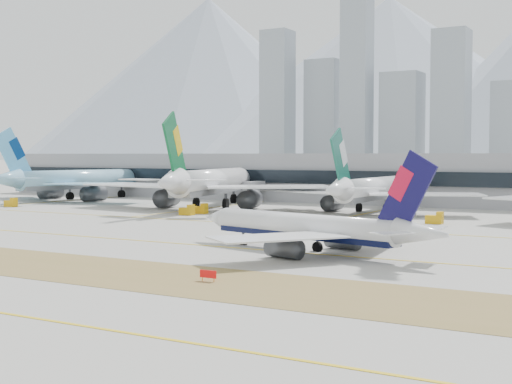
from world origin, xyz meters
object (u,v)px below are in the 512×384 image
Objects in this scene: widebody_korean at (75,181)px; terminal at (383,177)px; widebody_cathay at (371,190)px; taxiing_airliner at (311,228)px; widebody_eva at (209,184)px.

widebody_korean is 0.23× the size of terminal.
widebody_korean is at bearing 89.46° from widebody_cathay.
terminal is (88.20, 44.42, 1.37)m from widebody_korean.
taxiing_airliner is 91.99m from widebody_eva.
widebody_eva is 44.42m from widebody_cathay.
widebody_eva is at bearing -121.02° from terminal.
widebody_eva reaches higher than taxiing_airliner.
widebody_cathay reaches higher than terminal.
widebody_korean is 100.61m from widebody_cathay.
terminal is at bearing 15.04° from widebody_cathay.
widebody_cathay is at bearing -74.32° from terminal.
taxiing_airliner reaches higher than terminal.
widebody_eva reaches higher than widebody_cathay.
taxiing_airliner is at bearing -150.93° from widebody_eva.
widebody_cathay is 45.99m from terminal.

